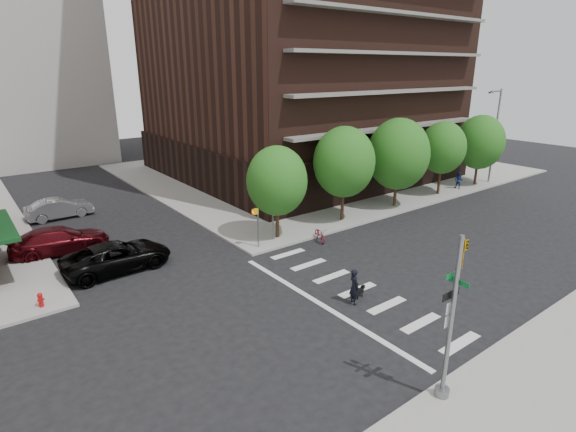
% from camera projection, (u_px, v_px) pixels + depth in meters
% --- Properties ---
extents(ground, '(120.00, 120.00, 0.00)m').
position_uv_depth(ground, '(314.00, 308.00, 21.73)').
color(ground, black).
rests_on(ground, ground).
extents(sidewalk_ne, '(39.00, 33.00, 0.15)m').
position_uv_depth(sidewalk_ne, '(317.00, 168.00, 51.23)').
color(sidewalk_ne, gray).
rests_on(sidewalk_ne, ground).
extents(crosswalk, '(3.85, 13.00, 0.01)m').
position_uv_depth(crosswalk, '(346.00, 294.00, 23.00)').
color(crosswalk, silver).
rests_on(crosswalk, ground).
extents(tree_a, '(4.00, 4.00, 5.90)m').
position_uv_depth(tree_a, '(277.00, 181.00, 29.17)').
color(tree_a, '#301E11').
rests_on(tree_a, sidewalk_ne).
extents(tree_b, '(4.50, 4.50, 6.65)m').
position_uv_depth(tree_b, '(344.00, 162.00, 32.46)').
color(tree_b, '#301E11').
rests_on(tree_b, sidewalk_ne).
extents(tree_c, '(5.00, 5.00, 6.80)m').
position_uv_depth(tree_c, '(398.00, 154.00, 35.94)').
color(tree_c, '#301E11').
rests_on(tree_c, sidewalk_ne).
extents(tree_d, '(4.00, 4.00, 6.20)m').
position_uv_depth(tree_d, '(443.00, 148.00, 39.41)').
color(tree_d, '#301E11').
rests_on(tree_d, sidewalk_ne).
extents(tree_e, '(4.50, 4.50, 6.35)m').
position_uv_depth(tree_e, '(480.00, 142.00, 42.89)').
color(tree_e, '#301E11').
rests_on(tree_e, sidewalk_ne).
extents(traffic_signal, '(0.90, 0.75, 6.00)m').
position_uv_depth(traffic_signal, '(450.00, 332.00, 14.95)').
color(traffic_signal, slate).
rests_on(traffic_signal, sidewalk_s).
extents(pedestrian_signal, '(2.18, 0.67, 2.60)m').
position_uv_depth(pedestrian_signal, '(261.00, 220.00, 28.46)').
color(pedestrian_signal, slate).
rests_on(pedestrian_signal, sidewalk_ne).
extents(fire_hydrant, '(0.24, 0.24, 0.73)m').
position_uv_depth(fire_hydrant, '(40.00, 299.00, 21.42)').
color(fire_hydrant, '#A50C0C').
rests_on(fire_hydrant, sidewalk_nw).
extents(streetlamp, '(2.14, 0.22, 9.00)m').
position_uv_depth(streetlamp, '(495.00, 130.00, 43.38)').
color(streetlamp, slate).
rests_on(streetlamp, sidewalk_ne).
extents(parked_car_black, '(2.97, 6.07, 1.66)m').
position_uv_depth(parked_car_black, '(117.00, 256.00, 25.55)').
color(parked_car_black, black).
rests_on(parked_car_black, ground).
extents(parked_car_maroon, '(2.84, 5.93, 1.67)m').
position_uv_depth(parked_car_maroon, '(60.00, 240.00, 27.96)').
color(parked_car_maroon, '#46090F').
rests_on(parked_car_maroon, ground).
extents(parked_car_silver, '(1.74, 4.75, 1.56)m').
position_uv_depth(parked_car_silver, '(59.00, 208.00, 34.44)').
color(parked_car_silver, '#95969D').
rests_on(parked_car_silver, ground).
extents(scooter, '(1.22, 1.89, 0.94)m').
position_uv_depth(scooter, '(320.00, 234.00, 29.97)').
color(scooter, maroon).
rests_on(scooter, ground).
extents(dog_walker, '(0.76, 0.60, 1.82)m').
position_uv_depth(dog_walker, '(354.00, 287.00, 21.87)').
color(dog_walker, black).
rests_on(dog_walker, ground).
extents(dog, '(0.70, 0.25, 0.58)m').
position_uv_depth(dog, '(360.00, 291.00, 22.59)').
color(dog, black).
rests_on(dog, ground).
extents(pedestrian_far, '(0.87, 0.72, 1.64)m').
position_uv_depth(pedestrian_far, '(459.00, 180.00, 42.17)').
color(pedestrian_far, navy).
rests_on(pedestrian_far, sidewalk_ne).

